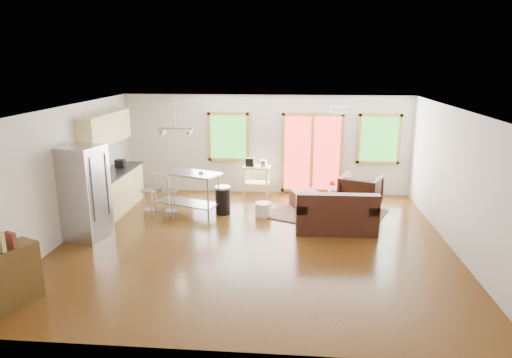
# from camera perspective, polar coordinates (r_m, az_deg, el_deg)

# --- Properties ---
(floor) EXTENTS (7.50, 7.00, 0.02)m
(floor) POSITION_cam_1_polar(r_m,az_deg,el_deg) (9.05, -0.16, -7.92)
(floor) COLOR #3C220A
(floor) RESTS_ON ground
(ceiling) EXTENTS (7.50, 7.00, 0.02)m
(ceiling) POSITION_cam_1_polar(r_m,az_deg,el_deg) (8.40, -0.18, 8.83)
(ceiling) COLOR silver
(ceiling) RESTS_ON ground
(back_wall) EXTENTS (7.50, 0.02, 2.60)m
(back_wall) POSITION_cam_1_polar(r_m,az_deg,el_deg) (12.05, 1.30, 4.31)
(back_wall) COLOR beige
(back_wall) RESTS_ON ground
(left_wall) EXTENTS (0.02, 7.00, 2.60)m
(left_wall) POSITION_cam_1_polar(r_m,az_deg,el_deg) (9.70, -22.88, 0.60)
(left_wall) COLOR beige
(left_wall) RESTS_ON ground
(right_wall) EXTENTS (0.02, 7.00, 2.60)m
(right_wall) POSITION_cam_1_polar(r_m,az_deg,el_deg) (9.11, 24.10, -0.38)
(right_wall) COLOR beige
(right_wall) RESTS_ON ground
(front_wall) EXTENTS (7.50, 0.02, 2.60)m
(front_wall) POSITION_cam_1_polar(r_m,az_deg,el_deg) (5.33, -3.54, -9.33)
(front_wall) COLOR beige
(front_wall) RESTS_ON ground
(window_left) EXTENTS (1.10, 0.05, 1.30)m
(window_left) POSITION_cam_1_polar(r_m,az_deg,el_deg) (12.07, -3.47, 5.27)
(window_left) COLOR #23621E
(window_left) RESTS_ON back_wall
(french_doors) EXTENTS (1.60, 0.05, 2.10)m
(french_doors) POSITION_cam_1_polar(r_m,az_deg,el_deg) (12.03, 7.01, 3.21)
(french_doors) COLOR red
(french_doors) RESTS_ON back_wall
(window_right) EXTENTS (1.10, 0.05, 1.30)m
(window_right) POSITION_cam_1_polar(r_m,az_deg,el_deg) (12.14, 15.14, 4.84)
(window_right) COLOR #23621E
(window_right) RESTS_ON back_wall
(rug) EXTENTS (3.00, 2.71, 0.02)m
(rug) POSITION_cam_1_polar(r_m,az_deg,el_deg) (10.73, 8.75, -4.29)
(rug) COLOR #4B5738
(rug) RESTS_ON floor
(loveseat) EXTENTS (1.67, 0.97, 0.88)m
(loveseat) POSITION_cam_1_polar(r_m,az_deg,el_deg) (9.67, 9.92, -4.37)
(loveseat) COLOR black
(loveseat) RESTS_ON floor
(coffee_table) EXTENTS (1.19, 0.89, 0.43)m
(coffee_table) POSITION_cam_1_polar(r_m,az_deg,el_deg) (10.63, 10.75, -2.54)
(coffee_table) COLOR #3C2B12
(coffee_table) RESTS_ON floor
(armchair) EXTENTS (1.15, 1.12, 0.92)m
(armchair) POSITION_cam_1_polar(r_m,az_deg,el_deg) (11.14, 12.96, -1.37)
(armchair) COLOR black
(armchair) RESTS_ON floor
(ottoman) EXTENTS (0.76, 0.76, 0.40)m
(ottoman) POSITION_cam_1_polar(r_m,az_deg,el_deg) (11.10, 6.12, -2.53)
(ottoman) COLOR black
(ottoman) RESTS_ON floor
(pouf) EXTENTS (0.47, 0.47, 0.32)m
(pouf) POSITION_cam_1_polar(r_m,az_deg,el_deg) (10.40, 0.90, -3.85)
(pouf) COLOR white
(pouf) RESTS_ON floor
(vase) EXTENTS (0.19, 0.20, 0.32)m
(vase) POSITION_cam_1_polar(r_m,az_deg,el_deg) (10.84, 9.48, -1.32)
(vase) COLOR silver
(vase) RESTS_ON coffee_table
(book) EXTENTS (0.22, 0.07, 0.29)m
(book) POSITION_cam_1_polar(r_m,az_deg,el_deg) (10.75, 11.30, -1.39)
(book) COLOR brown
(book) RESTS_ON coffee_table
(cabinets) EXTENTS (0.64, 2.24, 2.30)m
(cabinets) POSITION_cam_1_polar(r_m,az_deg,el_deg) (11.17, -17.48, 0.85)
(cabinets) COLOR #D6C678
(cabinets) RESTS_ON floor
(refrigerator) EXTENTS (0.89, 0.87, 1.88)m
(refrigerator) POSITION_cam_1_polar(r_m,az_deg,el_deg) (9.53, -20.66, -1.67)
(refrigerator) COLOR #B7BABC
(refrigerator) RESTS_ON floor
(island) EXTENTS (1.69, 1.14, 1.00)m
(island) POSITION_cam_1_polar(r_m,az_deg,el_deg) (10.58, -8.68, -0.74)
(island) COLOR #B7BABC
(island) RESTS_ON floor
(cup) EXTENTS (0.14, 0.12, 0.12)m
(cup) POSITION_cam_1_polar(r_m,az_deg,el_deg) (10.28, -6.90, 0.73)
(cup) COLOR silver
(cup) RESTS_ON island
(bar_stool_a) EXTENTS (0.35, 0.35, 0.65)m
(bar_stool_a) POSITION_cam_1_polar(r_m,az_deg,el_deg) (10.50, -13.39, -2.23)
(bar_stool_a) COLOR #B7BABC
(bar_stool_a) RESTS_ON floor
(bar_stool_b) EXTENTS (0.38, 0.38, 0.69)m
(bar_stool_b) POSITION_cam_1_polar(r_m,az_deg,el_deg) (10.27, -10.76, -2.31)
(bar_stool_b) COLOR #B7BABC
(bar_stool_b) RESTS_ON floor
(trash_can) EXTENTS (0.46, 0.46, 0.65)m
(trash_can) POSITION_cam_1_polar(r_m,az_deg,el_deg) (10.57, -4.16, -2.63)
(trash_can) COLOR black
(trash_can) RESTS_ON floor
(kitchen_cart) EXTENTS (0.72, 0.51, 1.03)m
(kitchen_cart) POSITION_cam_1_polar(r_m,az_deg,el_deg) (11.72, -0.01, 1.05)
(kitchen_cart) COLOR #D6C678
(kitchen_cart) RESTS_ON floor
(bookshelf) EXTENTS (0.76, 1.08, 1.18)m
(bookshelf) POSITION_cam_1_polar(r_m,az_deg,el_deg) (7.53, -29.13, -10.81)
(bookshelf) COLOR #3C2B12
(bookshelf) RESTS_ON floor
(ceiling_flush) EXTENTS (0.35, 0.35, 0.12)m
(ceiling_flush) POSITION_cam_1_polar(r_m,az_deg,el_deg) (9.01, 10.47, 8.47)
(ceiling_flush) COLOR white
(ceiling_flush) RESTS_ON ceiling
(pendant_light) EXTENTS (0.80, 0.18, 0.79)m
(pendant_light) POSITION_cam_1_polar(r_m,az_deg,el_deg) (10.29, -10.07, 5.68)
(pendant_light) COLOR gray
(pendant_light) RESTS_ON ceiling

